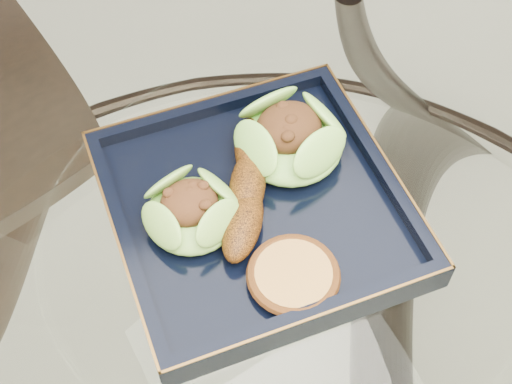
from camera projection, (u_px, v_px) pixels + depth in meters
dining_table at (277, 335)px, 0.80m from camera, size 1.13×1.13×0.77m
navy_plate at (256, 210)px, 0.69m from camera, size 0.31×0.31×0.02m
lettuce_wrap_left at (191, 212)px, 0.65m from camera, size 0.10×0.10×0.03m
lettuce_wrap_right at (290, 139)px, 0.70m from camera, size 0.13×0.13×0.04m
roasted_plantain at (248, 186)px, 0.67m from camera, size 0.12×0.15×0.03m
crumb_patty at (293, 276)px, 0.62m from camera, size 0.09×0.09×0.01m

